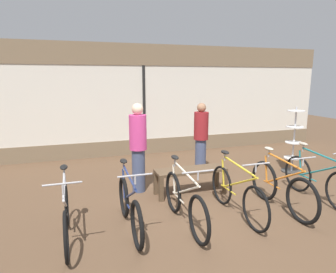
{
  "coord_description": "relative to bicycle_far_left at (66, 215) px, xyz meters",
  "views": [
    {
      "loc": [
        -2.06,
        -4.45,
        2.25
      ],
      "look_at": [
        0.0,
        1.84,
        0.95
      ],
      "focal_mm": 32.0,
      "sensor_mm": 36.0,
      "label": 1
    }
  ],
  "objects": [
    {
      "name": "bicycle_center_left",
      "position": [
        1.72,
        -0.09,
        0.01
      ],
      "size": [
        0.46,
        1.77,
        1.03
      ],
      "color": "black",
      "rests_on": "ground_plane"
    },
    {
      "name": "bicycle_center_right",
      "position": [
        2.66,
        -0.04,
        0.02
      ],
      "size": [
        0.46,
        1.75,
        1.03
      ],
      "color": "black",
      "rests_on": "ground_plane"
    },
    {
      "name": "shop_back_wall",
      "position": [
        2.2,
        4.46,
        1.26
      ],
      "size": [
        12.0,
        0.08,
        3.2
      ],
      "color": "#7A664C",
      "rests_on": "ground_plane"
    },
    {
      "name": "bicycle_far_left",
      "position": [
        0.0,
        0.0,
        0.0
      ],
      "size": [
        0.46,
        1.65,
        1.01
      ],
      "color": "black",
      "rests_on": "ground_plane"
    },
    {
      "name": "bicycle_far_right",
      "position": [
        4.41,
        0.03,
        0.03
      ],
      "size": [
        0.46,
        1.78,
        1.04
      ],
      "color": "black",
      "rests_on": "ground_plane"
    },
    {
      "name": "customer_by_window",
      "position": [
        1.37,
        1.52,
        0.56
      ],
      "size": [
        0.48,
        0.48,
        1.77
      ],
      "color": "#424C6B",
      "rests_on": "ground_plane"
    },
    {
      "name": "customer_near_rack",
      "position": [
        3.05,
        2.25,
        0.51
      ],
      "size": [
        0.39,
        0.39,
        1.68
      ],
      "color": "#424C6B",
      "rests_on": "ground_plane"
    },
    {
      "name": "accessory_rack",
      "position": [
        5.19,
        1.61,
        0.28
      ],
      "size": [
        0.48,
        0.48,
        1.59
      ],
      "color": "#333333",
      "rests_on": "ground_plane"
    },
    {
      "name": "ground_plane",
      "position": [
        2.2,
        0.34,
        -0.38
      ],
      "size": [
        24.0,
        24.0,
        0.0
      ],
      "primitive_type": "plane",
      "color": "brown"
    },
    {
      "name": "bicycle_right",
      "position": [
        3.5,
        -0.1,
        0.02
      ],
      "size": [
        0.46,
        1.72,
        1.05
      ],
      "color": "black",
      "rests_on": "ground_plane"
    },
    {
      "name": "display_bench",
      "position": [
        2.31,
        1.08,
        0.04
      ],
      "size": [
        1.4,
        0.44,
        0.51
      ],
      "color": "brown",
      "rests_on": "ground_plane"
    },
    {
      "name": "bicycle_left",
      "position": [
        0.89,
        0.02,
        -0.01
      ],
      "size": [
        0.46,
        1.68,
        1.02
      ],
      "color": "black",
      "rests_on": "ground_plane"
    }
  ]
}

